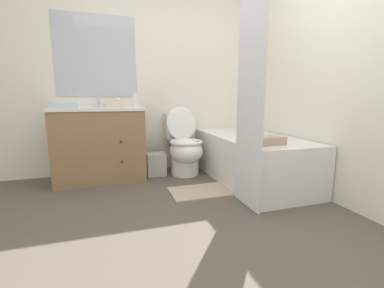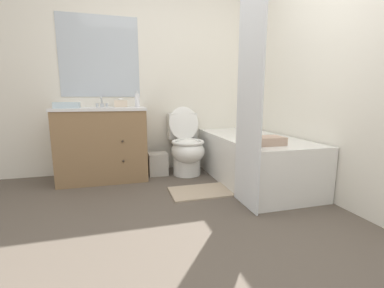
{
  "view_description": "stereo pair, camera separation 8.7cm",
  "coord_description": "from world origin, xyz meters",
  "px_view_note": "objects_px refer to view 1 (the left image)",
  "views": [
    {
      "loc": [
        -0.63,
        -1.48,
        0.92
      ],
      "look_at": [
        0.09,
        0.82,
        0.49
      ],
      "focal_mm": 24.0,
      "sensor_mm": 36.0,
      "label": 1
    },
    {
      "loc": [
        -0.55,
        -1.5,
        0.92
      ],
      "look_at": [
        0.09,
        0.82,
        0.49
      ],
      "focal_mm": 24.0,
      "sensor_mm": 36.0,
      "label": 2
    }
  ],
  "objects_px": {
    "wastebasket": "(156,164)",
    "hand_towel_folded": "(64,105)",
    "bath_mat": "(200,191)",
    "toilet": "(184,148)",
    "sink_faucet": "(99,104)",
    "tissue_box": "(118,104)",
    "bathtub": "(250,158)",
    "soap_dispenser": "(135,100)",
    "bath_towel_folded": "(266,140)",
    "vanity_cabinet": "(101,144)"
  },
  "relations": [
    {
      "from": "wastebasket",
      "to": "hand_towel_folded",
      "type": "distance_m",
      "value": 1.19
    },
    {
      "from": "bath_mat",
      "to": "toilet",
      "type": "bearing_deg",
      "value": 87.7
    },
    {
      "from": "toilet",
      "to": "wastebasket",
      "type": "bearing_deg",
      "value": 171.07
    },
    {
      "from": "sink_faucet",
      "to": "tissue_box",
      "type": "xyz_separation_m",
      "value": [
        0.22,
        -0.06,
        0.01
      ]
    },
    {
      "from": "bathtub",
      "to": "tissue_box",
      "type": "distance_m",
      "value": 1.65
    },
    {
      "from": "wastebasket",
      "to": "soap_dispenser",
      "type": "relative_size",
      "value": 1.46
    },
    {
      "from": "wastebasket",
      "to": "hand_towel_folded",
      "type": "relative_size",
      "value": 1.12
    },
    {
      "from": "tissue_box",
      "to": "bath_mat",
      "type": "relative_size",
      "value": 0.25
    },
    {
      "from": "bath_towel_folded",
      "to": "bathtub",
      "type": "bearing_deg",
      "value": 73.74
    },
    {
      "from": "tissue_box",
      "to": "bathtub",
      "type": "bearing_deg",
      "value": -24.9
    },
    {
      "from": "bathtub",
      "to": "soap_dispenser",
      "type": "xyz_separation_m",
      "value": [
        -1.21,
        0.57,
        0.65
      ]
    },
    {
      "from": "tissue_box",
      "to": "bath_mat",
      "type": "xyz_separation_m",
      "value": [
        0.72,
        -0.86,
        -0.86
      ]
    },
    {
      "from": "toilet",
      "to": "tissue_box",
      "type": "relative_size",
      "value": 5.64
    },
    {
      "from": "bath_towel_folded",
      "to": "bath_mat",
      "type": "xyz_separation_m",
      "value": [
        -0.52,
        0.3,
        -0.54
      ]
    },
    {
      "from": "tissue_box",
      "to": "soap_dispenser",
      "type": "bearing_deg",
      "value": -23.06
    },
    {
      "from": "vanity_cabinet",
      "to": "hand_towel_folded",
      "type": "height_order",
      "value": "hand_towel_folded"
    },
    {
      "from": "hand_towel_folded",
      "to": "bath_towel_folded",
      "type": "bearing_deg",
      "value": -26.64
    },
    {
      "from": "sink_faucet",
      "to": "vanity_cabinet",
      "type": "bearing_deg",
      "value": -90.0
    },
    {
      "from": "vanity_cabinet",
      "to": "bath_mat",
      "type": "relative_size",
      "value": 1.64
    },
    {
      "from": "toilet",
      "to": "bathtub",
      "type": "height_order",
      "value": "toilet"
    },
    {
      "from": "toilet",
      "to": "bath_mat",
      "type": "relative_size",
      "value": 1.4
    },
    {
      "from": "bathtub",
      "to": "wastebasket",
      "type": "bearing_deg",
      "value": 152.76
    },
    {
      "from": "vanity_cabinet",
      "to": "bath_mat",
      "type": "xyz_separation_m",
      "value": [
        0.94,
        -0.73,
        -0.41
      ]
    },
    {
      "from": "soap_dispenser",
      "to": "hand_towel_folded",
      "type": "relative_size",
      "value": 0.76
    },
    {
      "from": "bath_towel_folded",
      "to": "hand_towel_folded",
      "type": "bearing_deg",
      "value": 153.36
    },
    {
      "from": "vanity_cabinet",
      "to": "bath_towel_folded",
      "type": "distance_m",
      "value": 1.8
    },
    {
      "from": "bathtub",
      "to": "tissue_box",
      "type": "height_order",
      "value": "tissue_box"
    },
    {
      "from": "sink_faucet",
      "to": "bath_towel_folded",
      "type": "xyz_separation_m",
      "value": [
        1.46,
        -1.22,
        -0.31
      ]
    },
    {
      "from": "tissue_box",
      "to": "toilet",
      "type": "bearing_deg",
      "value": -14.36
    },
    {
      "from": "vanity_cabinet",
      "to": "hand_towel_folded",
      "type": "xyz_separation_m",
      "value": [
        -0.32,
        -0.14,
        0.43
      ]
    },
    {
      "from": "vanity_cabinet",
      "to": "wastebasket",
      "type": "distance_m",
      "value": 0.68
    },
    {
      "from": "sink_faucet",
      "to": "soap_dispenser",
      "type": "height_order",
      "value": "soap_dispenser"
    },
    {
      "from": "soap_dispenser",
      "to": "bath_towel_folded",
      "type": "height_order",
      "value": "soap_dispenser"
    },
    {
      "from": "bath_towel_folded",
      "to": "wastebasket",
      "type": "bearing_deg",
      "value": 129.41
    },
    {
      "from": "wastebasket",
      "to": "soap_dispenser",
      "type": "xyz_separation_m",
      "value": [
        -0.22,
        0.06,
        0.77
      ]
    },
    {
      "from": "bath_mat",
      "to": "hand_towel_folded",
      "type": "bearing_deg",
      "value": 154.87
    },
    {
      "from": "tissue_box",
      "to": "hand_towel_folded",
      "type": "distance_m",
      "value": 0.6
    },
    {
      "from": "sink_faucet",
      "to": "tissue_box",
      "type": "relative_size",
      "value": 0.97
    },
    {
      "from": "toilet",
      "to": "bath_towel_folded",
      "type": "bearing_deg",
      "value": -62.86
    },
    {
      "from": "tissue_box",
      "to": "bath_mat",
      "type": "distance_m",
      "value": 1.41
    },
    {
      "from": "toilet",
      "to": "soap_dispenser",
      "type": "bearing_deg",
      "value": 168.71
    },
    {
      "from": "vanity_cabinet",
      "to": "wastebasket",
      "type": "xyz_separation_m",
      "value": [
        0.62,
        -0.01,
        -0.29
      ]
    },
    {
      "from": "sink_faucet",
      "to": "soap_dispenser",
      "type": "distance_m",
      "value": 0.43
    },
    {
      "from": "vanity_cabinet",
      "to": "soap_dispenser",
      "type": "height_order",
      "value": "soap_dispenser"
    },
    {
      "from": "wastebasket",
      "to": "soap_dispenser",
      "type": "distance_m",
      "value": 0.8
    },
    {
      "from": "sink_faucet",
      "to": "hand_towel_folded",
      "type": "relative_size",
      "value": 0.59
    },
    {
      "from": "hand_towel_folded",
      "to": "bath_towel_folded",
      "type": "height_order",
      "value": "hand_towel_folded"
    },
    {
      "from": "vanity_cabinet",
      "to": "tissue_box",
      "type": "xyz_separation_m",
      "value": [
        0.22,
        0.12,
        0.44
      ]
    },
    {
      "from": "bath_towel_folded",
      "to": "sink_faucet",
      "type": "bearing_deg",
      "value": 140.06
    },
    {
      "from": "toilet",
      "to": "wastebasket",
      "type": "xyz_separation_m",
      "value": [
        -0.34,
        0.05,
        -0.19
      ]
    }
  ]
}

